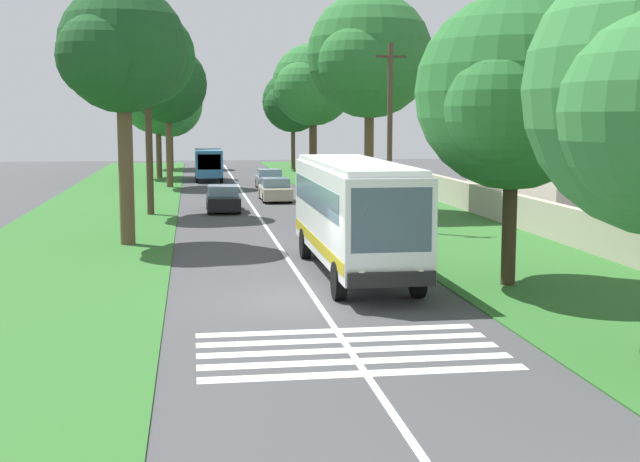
% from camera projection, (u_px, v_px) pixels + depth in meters
% --- Properties ---
extents(ground, '(160.00, 160.00, 0.00)m').
position_uv_depth(ground, '(316.00, 301.00, 24.68)').
color(ground, '#424244').
extents(grass_verge_left, '(120.00, 8.00, 0.04)m').
position_uv_depth(grass_verge_left, '(83.00, 235.00, 38.21)').
color(grass_verge_left, '#2D6628').
rests_on(grass_verge_left, ground).
extents(grass_verge_right, '(120.00, 8.00, 0.04)m').
position_uv_depth(grass_verge_right, '(445.00, 228.00, 40.57)').
color(grass_verge_right, '#2D6628').
rests_on(grass_verge_right, ground).
extents(centre_line, '(110.00, 0.16, 0.01)m').
position_uv_depth(centre_line, '(269.00, 232.00, 39.39)').
color(centre_line, silver).
rests_on(centre_line, ground).
extents(coach_bus, '(11.16, 2.62, 3.73)m').
position_uv_depth(coach_bus, '(353.00, 210.00, 28.56)').
color(coach_bus, white).
rests_on(coach_bus, ground).
extents(zebra_crossing, '(4.05, 6.80, 0.01)m').
position_uv_depth(zebra_crossing, '(350.00, 350.00, 19.47)').
color(zebra_crossing, silver).
rests_on(zebra_crossing, ground).
extents(trailing_car_0, '(4.30, 1.78, 1.43)m').
position_uv_depth(trailing_car_0, '(223.00, 199.00, 47.77)').
color(trailing_car_0, black).
rests_on(trailing_car_0, ground).
extents(trailing_car_1, '(4.30, 1.78, 1.43)m').
position_uv_depth(trailing_car_1, '(275.00, 190.00, 53.64)').
color(trailing_car_1, '#B7A893').
rests_on(trailing_car_1, ground).
extents(trailing_car_2, '(4.30, 1.78, 1.43)m').
position_uv_depth(trailing_car_2, '(269.00, 180.00, 62.59)').
color(trailing_car_2, gray).
rests_on(trailing_car_2, ground).
extents(trailing_minibus_0, '(6.00, 2.14, 2.53)m').
position_uv_depth(trailing_minibus_0, '(209.00, 162.00, 70.05)').
color(trailing_minibus_0, teal).
rests_on(trailing_minibus_0, ground).
extents(roadside_tree_left_0, '(6.13, 5.09, 10.34)m').
position_uv_depth(roadside_tree_left_0, '(119.00, 53.00, 34.38)').
color(roadside_tree_left_0, brown).
rests_on(roadside_tree_left_0, grass_verge_left).
extents(roadside_tree_left_1, '(7.65, 6.42, 9.52)m').
position_uv_depth(roadside_tree_left_1, '(168.00, 106.00, 85.36)').
color(roadside_tree_left_1, brown).
rests_on(roadside_tree_left_1, grass_verge_left).
extents(roadside_tree_left_2, '(7.77, 6.39, 10.04)m').
position_uv_depth(roadside_tree_left_2, '(156.00, 98.00, 72.69)').
color(roadside_tree_left_2, brown).
rests_on(roadside_tree_left_2, grass_verge_left).
extents(roadside_tree_left_3, '(6.92, 5.64, 10.27)m').
position_uv_depth(roadside_tree_left_3, '(166.00, 87.00, 63.06)').
color(roadside_tree_left_3, brown).
rests_on(roadside_tree_left_3, grass_verge_left).
extents(roadside_tree_left_4, '(6.08, 4.96, 10.69)m').
position_uv_depth(roadside_tree_left_4, '(144.00, 59.00, 45.05)').
color(roadside_tree_left_4, '#4C3826').
rests_on(roadside_tree_left_4, grass_verge_left).
extents(roadside_tree_right_0, '(6.52, 5.88, 8.80)m').
position_uv_depth(roadside_tree_right_0, '(509.00, 96.00, 26.15)').
color(roadside_tree_right_0, '#3D2D1E').
rests_on(roadside_tree_right_0, grass_verge_right).
extents(roadside_tree_right_1, '(7.15, 5.94, 9.52)m').
position_uv_depth(roadside_tree_right_1, '(291.00, 103.00, 84.27)').
color(roadside_tree_right_1, '#4C3826').
rests_on(roadside_tree_right_1, grass_verge_right).
extents(roadside_tree_right_2, '(7.69, 6.59, 11.61)m').
position_uv_depth(roadside_tree_right_2, '(367.00, 59.00, 45.86)').
color(roadside_tree_right_2, brown).
rests_on(roadside_tree_right_2, grass_verge_right).
extents(roadside_tree_right_3, '(7.68, 6.20, 10.59)m').
position_uv_depth(roadside_tree_right_3, '(310.00, 87.00, 65.77)').
color(roadside_tree_right_3, '#4C3826').
rests_on(roadside_tree_right_3, grass_verge_right).
extents(utility_pole, '(0.24, 1.40, 8.36)m').
position_uv_depth(utility_pole, '(390.00, 135.00, 39.07)').
color(utility_pole, '#473828').
rests_on(utility_pole, grass_verge_right).
extents(roadside_wall, '(70.00, 0.40, 1.53)m').
position_uv_depth(roadside_wall, '(481.00, 200.00, 45.86)').
color(roadside_wall, '#B2A893').
rests_on(roadside_wall, grass_verge_right).
extents(roadside_building, '(14.25, 10.18, 7.14)m').
position_uv_depth(roadside_building, '(589.00, 144.00, 48.61)').
color(roadside_building, beige).
rests_on(roadside_building, ground).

